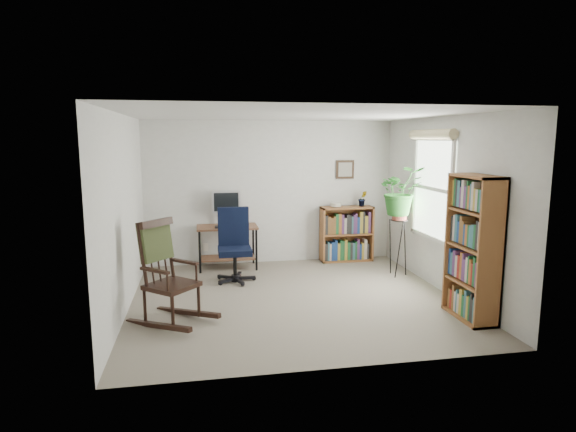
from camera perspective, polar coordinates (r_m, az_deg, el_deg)
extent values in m
cube|color=gray|center=(6.48, 0.65, -9.76)|extent=(4.20, 4.00, 0.00)
cube|color=silver|center=(6.14, 0.69, 11.94)|extent=(4.20, 4.00, 0.00)
cube|color=silver|center=(8.15, -2.03, 2.80)|extent=(4.20, 0.00, 2.40)
cube|color=silver|center=(4.28, 5.82, -3.05)|extent=(4.20, 0.00, 2.40)
cube|color=silver|center=(6.15, -18.90, 0.23)|extent=(0.00, 4.00, 2.40)
cube|color=silver|center=(6.91, 18.02, 1.21)|extent=(0.00, 4.00, 2.40)
cube|color=black|center=(7.73, -7.18, -1.26)|extent=(0.40, 0.15, 0.02)
imported|color=#246322|center=(7.45, 13.26, 5.67)|extent=(1.69, 1.88, 1.46)
imported|color=#246322|center=(8.39, 8.83, 1.52)|extent=(0.13, 0.24, 0.11)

